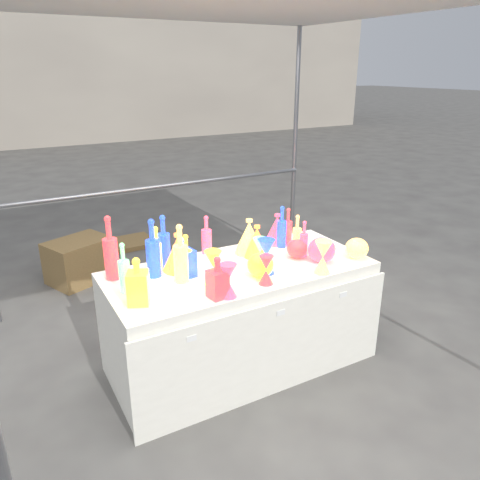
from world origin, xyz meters
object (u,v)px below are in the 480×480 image
cardboard_box_closed (80,260)px  globe_0 (260,266)px  hourglass_0 (266,270)px  lampshade_0 (178,252)px  decanter_0 (138,281)px  display_table (241,317)px  bottle_0 (157,247)px

cardboard_box_closed → globe_0: (0.76, -2.19, 0.61)m
cardboard_box_closed → hourglass_0: size_ratio=3.11×
hourglass_0 → globe_0: bearing=75.2°
globe_0 → hourglass_0: bearing=-104.8°
hourglass_0 → lampshade_0: size_ratio=0.73×
cardboard_box_closed → decanter_0: (-0.04, -2.17, 0.68)m
display_table → globe_0: 0.48m
globe_0 → lampshade_0: (-0.42, 0.35, 0.06)m
cardboard_box_closed → decanter_0: bearing=-113.7°
lampshade_0 → decanter_0: bearing=-152.3°
bottle_0 → decanter_0: bearing=-121.6°
display_table → decanter_0: decanter_0 is taller
bottle_0 → globe_0: (0.53, -0.46, -0.08)m
globe_0 → bottle_0: bearing=139.2°
hourglass_0 → display_table: bearing=94.0°
cardboard_box_closed → decanter_0: size_ratio=2.06×
cardboard_box_closed → lampshade_0: (0.34, -1.83, 0.67)m
bottle_0 → globe_0: size_ratio=1.68×
cardboard_box_closed → bottle_0: (0.23, -1.73, 0.68)m
display_table → decanter_0: size_ratio=6.50×
cardboard_box_closed → globe_0: bearing=-93.4°
bottle_0 → cardboard_box_closed: bearing=97.6°
display_table → bottle_0: bearing=149.1°
cardboard_box_closed → display_table: bearing=-93.1°
bottle_0 → lampshade_0: (0.11, -0.11, -0.02)m
display_table → cardboard_box_closed: display_table is taller
bottle_0 → hourglass_0: (0.50, -0.57, -0.05)m
cardboard_box_closed → lampshade_0: size_ratio=2.28×
display_table → hourglass_0: hourglass_0 is taller
display_table → hourglass_0: bearing=-86.0°
decanter_0 → globe_0: (0.80, -0.02, -0.07)m
hourglass_0 → globe_0: (0.03, 0.12, -0.02)m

